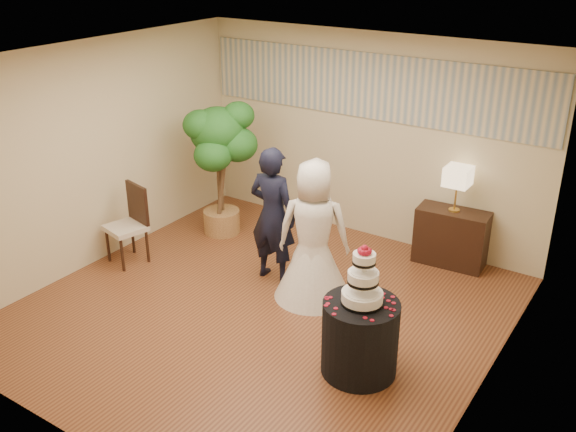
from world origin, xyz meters
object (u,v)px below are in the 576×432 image
Objects in this scene: wedding_cake at (363,275)px; console at (451,237)px; bride at (314,231)px; ficus_tree at (219,169)px; groom at (273,215)px; cake_table at (360,338)px; side_chair at (125,226)px; table_lamp at (457,189)px.

console is (-0.06, 2.62, -0.70)m from wedding_cake.
bride is 0.88× the size of ficus_tree.
groom is at bearing -34.24° from bride.
side_chair is (-3.55, 0.38, 0.13)m from cake_table.
ficus_tree reaches higher than side_chair.
bride reaches higher than table_lamp.
console is at bearing 15.89° from ficus_tree.
wedding_cake is 2.63m from table_lamp.
side_chair is at bearing 173.87° from wedding_cake.
ficus_tree reaches higher than groom.
bride is at bearing -21.74° from ficus_tree.
side_chair is (-1.81, -0.69, -0.33)m from groom.
table_lamp is at bearing -139.25° from groom.
wedding_cake is (1.75, -1.07, 0.22)m from groom.
console is at bearing 0.00° from table_lamp.
bride is 2.77× the size of wedding_cake.
ficus_tree is (-3.05, -0.87, 0.59)m from console.
cake_table is at bearing 0.00° from wedding_cake.
groom is 1.65× the size of side_chair.
table_lamp reaches higher than side_chair.
bride is 2.02m from console.
bride is at bearing -126.06° from console.
ficus_tree is (-3.11, 1.76, -0.11)m from wedding_cake.
side_chair reaches higher than console.
ficus_tree is at bearing -167.93° from console.
wedding_cake reaches higher than cake_table.
ficus_tree reaches higher than bride.
groom reaches higher than console.
wedding_cake is 0.59× the size of side_chair.
bride is 1.54m from cake_table.
bride is 1.49m from wedding_cake.
wedding_cake reaches higher than table_lamp.
cake_table is at bearing -92.50° from console.
groom is 1.53m from ficus_tree.
cake_table is 0.40× the size of ficus_tree.
wedding_cake is (1.11, -0.96, 0.23)m from bride.
side_chair is at bearing -151.11° from console.
side_chair reaches higher than cake_table.
cake_table is 2.63m from console.
table_lamp is (-0.06, 2.62, 0.65)m from cake_table.
table_lamp is (1.05, 1.66, 0.19)m from bride.
bride is 1.64× the size of side_chair.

